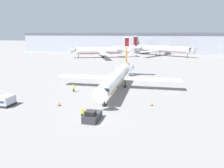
# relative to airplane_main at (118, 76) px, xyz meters

# --- Properties ---
(ground_plane) EXTENTS (600.00, 600.00, 0.00)m
(ground_plane) POSITION_rel_airplane_main_xyz_m (0.76, -21.22, -3.03)
(ground_plane) COLOR gray
(terminal_building) EXTENTS (180.00, 16.80, 13.17)m
(terminal_building) POSITION_rel_airplane_main_xyz_m (0.76, 98.78, 3.58)
(terminal_building) COLOR #9EA3AD
(terminal_building) RESTS_ON ground
(airplane_main) EXTENTS (30.30, 33.34, 9.12)m
(airplane_main) POSITION_rel_airplane_main_xyz_m (0.00, 0.00, 0.00)
(airplane_main) COLOR white
(airplane_main) RESTS_ON ground
(pushback_tug) EXTENTS (2.18, 3.78, 1.80)m
(pushback_tug) POSITION_rel_airplane_main_xyz_m (0.63, -20.95, -2.36)
(pushback_tug) COLOR #2D2D33
(pushback_tug) RESTS_ON ground
(luggage_cart) EXTENTS (2.10, 2.94, 1.89)m
(luggage_cart) POSITION_rel_airplane_main_xyz_m (-17.03, -18.30, -2.08)
(luggage_cart) COLOR #232326
(luggage_cart) RESTS_ON ground
(worker_near_tug) EXTENTS (0.40, 0.26, 1.88)m
(worker_near_tug) POSITION_rel_airplane_main_xyz_m (-1.08, -20.75, -2.03)
(worker_near_tug) COLOR #232838
(worker_near_tug) RESTS_ON ground
(worker_by_wing) EXTENTS (0.40, 0.25, 1.76)m
(worker_by_wing) POSITION_rel_airplane_main_xyz_m (-8.92, -6.27, -2.11)
(worker_by_wing) COLOR #232838
(worker_by_wing) RESTS_ON ground
(traffic_cone_left) EXTENTS (0.63, 0.63, 0.81)m
(traffic_cone_left) POSITION_rel_airplane_main_xyz_m (-7.60, -15.88, -2.64)
(traffic_cone_left) COLOR black
(traffic_cone_left) RESTS_ON ground
(traffic_cone_right) EXTENTS (0.51, 0.51, 0.71)m
(traffic_cone_right) POSITION_rel_airplane_main_xyz_m (9.13, -11.68, -2.69)
(traffic_cone_right) COLOR black
(traffic_cone_right) RESTS_ON ground
(airplane_parked_far_left) EXTENTS (37.95, 33.83, 10.79)m
(airplane_parked_far_left) POSITION_rel_airplane_main_xyz_m (7.43, 81.45, 0.92)
(airplane_parked_far_left) COLOR silver
(airplane_parked_far_left) RESTS_ON ground
(airplane_parked_far_right) EXTENTS (31.24, 29.77, 10.71)m
(airplane_parked_far_right) POSITION_rel_airplane_main_xyz_m (-23.29, 62.85, 0.72)
(airplane_parked_far_right) COLOR white
(airplane_parked_far_right) RESTS_ON ground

